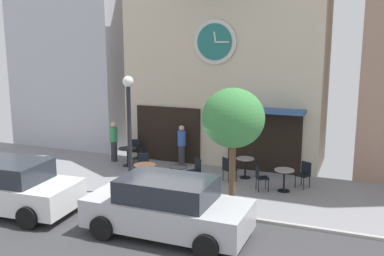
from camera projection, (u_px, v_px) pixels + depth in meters
The scene contains 21 objects.
ground_plane at pixel (150, 219), 12.80m from camera, with size 29.53×11.66×0.13m.
clock_building at pixel (227, 41), 18.43m from camera, with size 8.10×4.25×9.58m.
neighbor_building_left at pixel (81, 2), 21.58m from camera, with size 5.49×4.47×13.61m.
street_lamp at pixel (130, 134), 14.73m from camera, with size 0.36×0.36×3.89m.
street_tree at pixel (233, 119), 13.30m from camera, with size 1.90×1.71×3.65m.
cafe_table_near_door at pixel (128, 153), 17.99m from camera, with size 0.73×0.73×0.73m.
cafe_table_near_curb at pixel (145, 170), 15.69m from camera, with size 0.79×0.79×0.72m.
cafe_table_center_right at pixel (179, 174), 15.31m from camera, with size 0.62×0.62×0.77m.
cafe_table_leftmost at pixel (245, 164), 16.43m from camera, with size 0.66×0.66×0.75m.
cafe_table_center_left at pixel (284, 176), 14.98m from camera, with size 0.66×0.66×0.76m.
cafe_chair_curbside at pixel (142, 156), 17.49m from camera, with size 0.44×0.44×0.90m.
cafe_chair_corner at pixel (228, 168), 15.98m from camera, with size 0.56×0.56×0.90m.
cafe_chair_near_lamp at pixel (144, 163), 16.50m from camera, with size 0.55×0.55×0.90m.
cafe_chair_left_end at pixel (135, 148), 18.75m from camera, with size 0.50×0.50×0.90m.
cafe_chair_outer at pixel (195, 169), 15.83m from camera, with size 0.56×0.56×0.90m.
cafe_chair_right_end at pixel (260, 176), 15.03m from camera, with size 0.54×0.54×0.90m.
cafe_chair_mid_row at pixel (304, 173), 15.38m from camera, with size 0.54×0.54×0.90m.
pedestrian_blue at pixel (182, 145), 17.91m from camera, with size 0.40×0.40×1.67m.
pedestrian_green at pixel (114, 141), 18.63m from camera, with size 0.41×0.41×1.67m.
parked_car_white at pixel (7, 186), 13.24m from camera, with size 4.40×2.22×1.55m.
parked_car_silver at pixel (167, 207), 11.61m from camera, with size 4.31×2.04×1.55m.
Camera 1 is at (5.55, -11.66, 5.08)m, focal length 41.78 mm.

